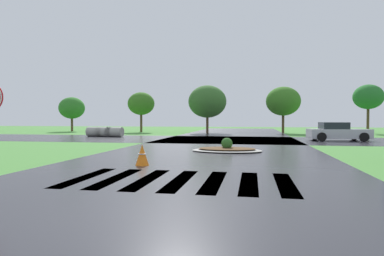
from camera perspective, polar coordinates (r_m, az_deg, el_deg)
The scene contains 9 objects.
ground_plane at distance 5.46m, azimuth -10.82°, elevation -16.46°, with size 120.00×120.00×0.10m, color #478438.
asphalt_roadway at distance 15.05m, azimuth 3.09°, elevation -4.61°, with size 10.49×80.00×0.01m, color #2B2B30.
asphalt_cross_road at distance 25.95m, azimuth 6.15°, elevation -1.98°, with size 90.00×9.44×0.01m, color #2B2B30.
crosswalk_stripes at distance 8.92m, azimuth -2.05°, elevation -8.95°, with size 5.85×3.19×0.01m.
median_island at distance 16.64m, azimuth 6.00°, elevation -3.60°, with size 3.47×2.26×0.68m.
car_white_sedan at distance 26.89m, azimuth 23.66°, elevation -0.66°, with size 4.42×2.38×1.36m.
drainage_pipe_stack at distance 30.96m, azimuth -14.72°, elevation -0.64°, with size 3.53×1.26×0.87m.
traffic_cone at distance 11.77m, azimuth -8.55°, elevation -4.62°, with size 0.47×0.47×0.74m.
background_treeline at distance 38.67m, azimuth 3.81°, elevation 4.42°, with size 38.47×5.71×5.40m.
Camera 1 is at (1.88, -4.84, 1.64)m, focal length 31.11 mm.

